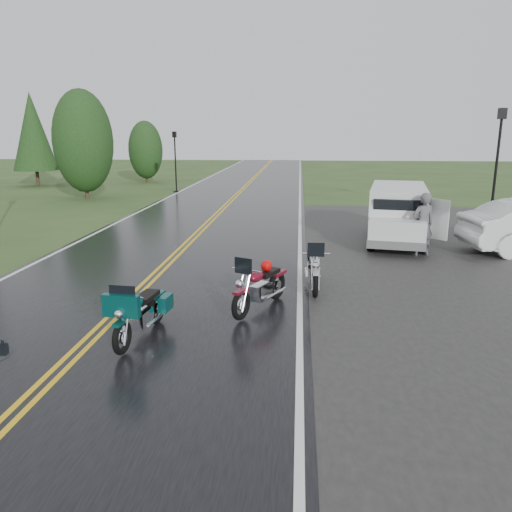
{
  "coord_description": "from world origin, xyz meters",
  "views": [
    {
      "loc": [
        3.73,
        -8.81,
        3.7
      ],
      "look_at": [
        2.8,
        2.0,
        1.0
      ],
      "focal_mm": 35.0,
      "sensor_mm": 36.0,
      "label": 1
    }
  ],
  "objects_px": {
    "motorcycle_silver": "(315,274)",
    "lamp_post_far_left": "(175,162)",
    "motorcycle_teal": "(121,324)",
    "lamp_post_far_right": "(497,164)",
    "motorcycle_red": "(241,293)",
    "van_white": "(372,221)",
    "person_at_van": "(423,225)"
  },
  "relations": [
    {
      "from": "motorcycle_silver",
      "to": "van_white",
      "type": "xyz_separation_m",
      "value": [
        1.92,
        4.95,
        0.36
      ]
    },
    {
      "from": "person_at_van",
      "to": "lamp_post_far_left",
      "type": "xyz_separation_m",
      "value": [
        -11.51,
        15.96,
        0.94
      ]
    },
    {
      "from": "lamp_post_far_right",
      "to": "van_white",
      "type": "bearing_deg",
      "value": -132.32
    },
    {
      "from": "motorcycle_red",
      "to": "lamp_post_far_left",
      "type": "bearing_deg",
      "value": 131.91
    },
    {
      "from": "motorcycle_red",
      "to": "person_at_van",
      "type": "xyz_separation_m",
      "value": [
        4.85,
        5.94,
        0.34
      ]
    },
    {
      "from": "motorcycle_red",
      "to": "lamp_post_far_right",
      "type": "xyz_separation_m",
      "value": [
        9.5,
        13.14,
        1.75
      ]
    },
    {
      "from": "motorcycle_silver",
      "to": "lamp_post_far_left",
      "type": "bearing_deg",
      "value": 110.47
    },
    {
      "from": "person_at_van",
      "to": "motorcycle_teal",
      "type": "bearing_deg",
      "value": 31.79
    },
    {
      "from": "motorcycle_teal",
      "to": "lamp_post_far_right",
      "type": "xyz_separation_m",
      "value": [
        11.31,
        14.88,
        1.78
      ]
    },
    {
      "from": "van_white",
      "to": "lamp_post_far_left",
      "type": "distance_m",
      "value": 18.46
    },
    {
      "from": "motorcycle_teal",
      "to": "person_at_van",
      "type": "distance_m",
      "value": 10.17
    },
    {
      "from": "lamp_post_far_left",
      "to": "person_at_van",
      "type": "bearing_deg",
      "value": -54.2
    },
    {
      "from": "motorcycle_red",
      "to": "motorcycle_silver",
      "type": "distance_m",
      "value": 2.14
    },
    {
      "from": "motorcycle_red",
      "to": "lamp_post_far_left",
      "type": "relative_size",
      "value": 0.55
    },
    {
      "from": "person_at_van",
      "to": "lamp_post_far_left",
      "type": "distance_m",
      "value": 19.7
    },
    {
      "from": "motorcycle_red",
      "to": "motorcycle_teal",
      "type": "distance_m",
      "value": 2.51
    },
    {
      "from": "motorcycle_teal",
      "to": "motorcycle_red",
      "type": "bearing_deg",
      "value": 50.68
    },
    {
      "from": "person_at_van",
      "to": "lamp_post_far_right",
      "type": "bearing_deg",
      "value": -140.12
    },
    {
      "from": "motorcycle_silver",
      "to": "lamp_post_far_right",
      "type": "distance_m",
      "value": 14.21
    },
    {
      "from": "motorcycle_teal",
      "to": "motorcycle_silver",
      "type": "xyz_separation_m",
      "value": [
        3.31,
        3.26,
        0.02
      ]
    },
    {
      "from": "motorcycle_teal",
      "to": "lamp_post_far_right",
      "type": "distance_m",
      "value": 18.77
    },
    {
      "from": "motorcycle_red",
      "to": "van_white",
      "type": "bearing_deg",
      "value": 87.08
    },
    {
      "from": "lamp_post_far_right",
      "to": "motorcycle_silver",
      "type": "bearing_deg",
      "value": -124.53
    },
    {
      "from": "motorcycle_teal",
      "to": "person_at_van",
      "type": "xyz_separation_m",
      "value": [
        6.66,
        7.68,
        0.37
      ]
    },
    {
      "from": "lamp_post_far_right",
      "to": "motorcycle_teal",
      "type": "bearing_deg",
      "value": -127.24
    },
    {
      "from": "person_at_van",
      "to": "lamp_post_far_right",
      "type": "distance_m",
      "value": 8.69
    },
    {
      "from": "motorcycle_red",
      "to": "lamp_post_far_right",
      "type": "distance_m",
      "value": 16.31
    },
    {
      "from": "motorcycle_silver",
      "to": "van_white",
      "type": "distance_m",
      "value": 5.32
    },
    {
      "from": "motorcycle_teal",
      "to": "person_at_van",
      "type": "height_order",
      "value": "person_at_van"
    },
    {
      "from": "motorcycle_red",
      "to": "motorcycle_teal",
      "type": "relative_size",
      "value": 1.04
    },
    {
      "from": "van_white",
      "to": "lamp_post_far_left",
      "type": "height_order",
      "value": "lamp_post_far_left"
    },
    {
      "from": "van_white",
      "to": "lamp_post_far_left",
      "type": "xyz_separation_m",
      "value": [
        -10.09,
        15.43,
        0.92
      ]
    }
  ]
}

